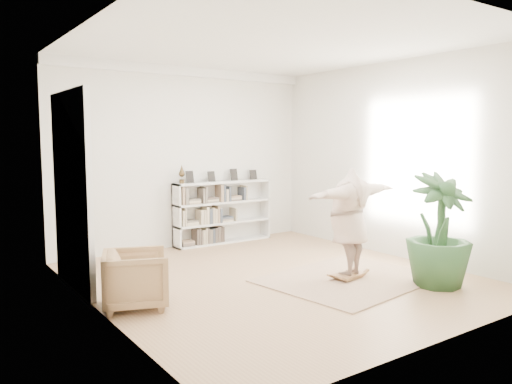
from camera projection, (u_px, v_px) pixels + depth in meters
floor at (275, 278)px, 7.83m from camera, size 6.00×6.00×0.00m
room_shell at (186, 71)px, 9.86m from camera, size 6.00×6.00×6.00m
doors at (72, 193)px, 7.21m from camera, size 0.09×1.78×2.92m
bookshelf at (223, 213)px, 10.49m from camera, size 2.20×0.35×1.64m
armchair at (136, 279)px, 6.44m from camera, size 1.04×1.03×0.74m
rug at (348, 279)px, 7.75m from camera, size 2.75×2.33×0.02m
rocker_board at (348, 275)px, 7.75m from camera, size 0.54×0.37×0.11m
person at (349, 219)px, 7.66m from camera, size 2.08×0.83×1.65m
houseplant at (439, 230)px, 7.33m from camera, size 1.09×1.09×1.68m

